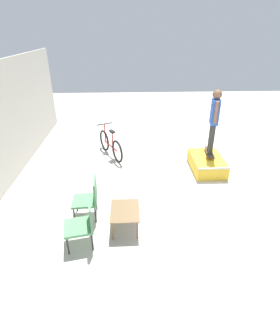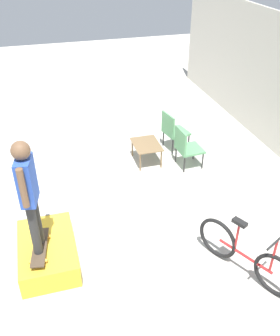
{
  "view_description": "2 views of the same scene",
  "coord_description": "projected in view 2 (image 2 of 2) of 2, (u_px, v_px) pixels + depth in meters",
  "views": [
    {
      "loc": [
        -5.24,
        1.29,
        3.67
      ],
      "look_at": [
        0.26,
        1.04,
        0.73
      ],
      "focal_mm": 28.0,
      "sensor_mm": 36.0,
      "label": 1
    },
    {
      "loc": [
        5.92,
        -0.72,
        4.49
      ],
      "look_at": [
        0.47,
        0.83,
        0.83
      ],
      "focal_mm": 40.0,
      "sensor_mm": 36.0,
      "label": 2
    }
  ],
  "objects": [
    {
      "name": "skateboard_on_ramp",
      "position": [
        40.0,
        247.0,
        5.58
      ],
      "size": [
        0.84,
        0.34,
        0.07
      ],
      "rotation": [
        0.0,
        0.0,
        -0.16
      ],
      "color": "#473828",
      "rests_on": "skate_ramp_box"
    },
    {
      "name": "coffee_table",
      "position": [
        146.0,
        146.0,
        8.31
      ],
      "size": [
        0.77,
        0.58,
        0.45
      ],
      "color": "brown",
      "rests_on": "ground_plane"
    },
    {
      "name": "patio_chair_left",
      "position": [
        173.0,
        129.0,
        8.74
      ],
      "size": [
        0.61,
        0.61,
        0.92
      ],
      "rotation": [
        0.0,
        0.0,
        3.33
      ],
      "color": "black",
      "rests_on": "ground_plane"
    },
    {
      "name": "bicycle",
      "position": [
        245.0,
        255.0,
        5.58
      ],
      "size": [
        1.56,
        0.84,
        0.97
      ],
      "rotation": [
        0.0,
        0.0,
        0.47
      ],
      "color": "black",
      "rests_on": "ground_plane"
    },
    {
      "name": "ground_plane",
      "position": [
        93.0,
        197.0,
        7.39
      ],
      "size": [
        24.0,
        24.0,
        0.0
      ],
      "primitive_type": "plane",
      "color": "#B7B2A8"
    },
    {
      "name": "patio_chair_right",
      "position": [
        186.0,
        146.0,
        8.08
      ],
      "size": [
        0.55,
        0.55,
        0.92
      ],
      "rotation": [
        0.0,
        0.0,
        3.2
      ],
      "color": "black",
      "rests_on": "ground_plane"
    },
    {
      "name": "skate_ramp_box",
      "position": [
        48.0,
        251.0,
        5.89
      ],
      "size": [
        1.37,
        0.86,
        0.41
      ],
      "color": "gold",
      "rests_on": "ground_plane"
    },
    {
      "name": "person_skater",
      "position": [
        28.0,
        189.0,
        5.0
      ],
      "size": [
        0.56,
        0.27,
        1.78
      ],
      "rotation": [
        0.0,
        0.0,
        -0.19
      ],
      "color": "#2D2D2D",
      "rests_on": "skateboard_on_ramp"
    }
  ]
}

